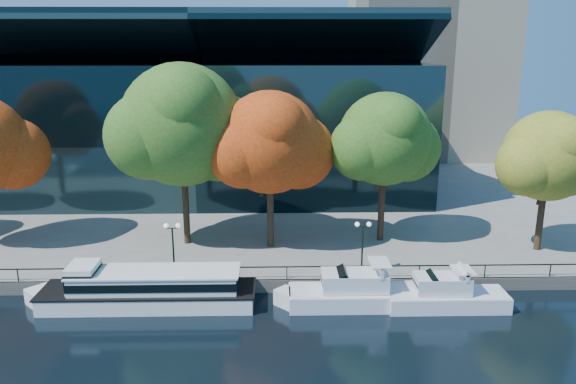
{
  "coord_description": "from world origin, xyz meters",
  "views": [
    {
      "loc": [
        4.19,
        -35.82,
        18.22
      ],
      "look_at": [
        5.2,
        8.0,
        6.48
      ],
      "focal_mm": 35.0,
      "sensor_mm": 36.0,
      "label": 1
    }
  ],
  "objects_px": {
    "tour_boat": "(143,288)",
    "tree_3": "(272,145)",
    "cruiser_near": "(355,292)",
    "tree_4": "(386,141)",
    "lamp_1": "(173,237)",
    "tree_5": "(550,158)",
    "tree_2": "(184,128)",
    "lamp_2": "(363,235)",
    "cruiser_far": "(441,295)"
  },
  "relations": [
    {
      "from": "tour_boat",
      "to": "tree_3",
      "type": "distance_m",
      "value": 15.56
    },
    {
      "from": "tour_boat",
      "to": "tree_5",
      "type": "distance_m",
      "value": 33.89
    },
    {
      "from": "tree_3",
      "to": "lamp_2",
      "type": "bearing_deg",
      "value": -39.75
    },
    {
      "from": "lamp_1",
      "to": "lamp_2",
      "type": "height_order",
      "value": "same"
    },
    {
      "from": "tree_2",
      "to": "cruiser_near",
      "type": "bearing_deg",
      "value": -38.39
    },
    {
      "from": "cruiser_near",
      "to": "tree_4",
      "type": "relative_size",
      "value": 0.87
    },
    {
      "from": "lamp_1",
      "to": "cruiser_far",
      "type": "bearing_deg",
      "value": -12.29
    },
    {
      "from": "tree_2",
      "to": "lamp_1",
      "type": "height_order",
      "value": "tree_2"
    },
    {
      "from": "tour_boat",
      "to": "tree_5",
      "type": "bearing_deg",
      "value": 13.65
    },
    {
      "from": "lamp_1",
      "to": "lamp_2",
      "type": "relative_size",
      "value": 1.0
    },
    {
      "from": "cruiser_far",
      "to": "tree_5",
      "type": "distance_m",
      "value": 16.1
    },
    {
      "from": "cruiser_near",
      "to": "lamp_2",
      "type": "xyz_separation_m",
      "value": [
        1.03,
        3.77,
        2.95
      ]
    },
    {
      "from": "tree_5",
      "to": "lamp_2",
      "type": "height_order",
      "value": "tree_5"
    },
    {
      "from": "tree_3",
      "to": "cruiser_far",
      "type": "bearing_deg",
      "value": -39.92
    },
    {
      "from": "tree_5",
      "to": "lamp_2",
      "type": "xyz_separation_m",
      "value": [
        -15.96,
        -4.44,
        -5.01
      ]
    },
    {
      "from": "tour_boat",
      "to": "tree_3",
      "type": "height_order",
      "value": "tree_3"
    },
    {
      "from": "tree_4",
      "to": "tree_5",
      "type": "relative_size",
      "value": 1.11
    },
    {
      "from": "tree_3",
      "to": "lamp_1",
      "type": "relative_size",
      "value": 3.34
    },
    {
      "from": "tree_4",
      "to": "tree_2",
      "type": "bearing_deg",
      "value": -178.44
    },
    {
      "from": "cruiser_near",
      "to": "tree_4",
      "type": "xyz_separation_m",
      "value": [
        3.97,
        10.94,
        8.95
      ]
    },
    {
      "from": "tour_boat",
      "to": "lamp_1",
      "type": "distance_m",
      "value": 4.58
    },
    {
      "from": "cruiser_near",
      "to": "lamp_2",
      "type": "relative_size",
      "value": 2.83
    },
    {
      "from": "cruiser_far",
      "to": "tree_4",
      "type": "xyz_separation_m",
      "value": [
        -2.1,
        11.41,
        9.0
      ]
    },
    {
      "from": "cruiser_near",
      "to": "cruiser_far",
      "type": "height_order",
      "value": "cruiser_near"
    },
    {
      "from": "tour_boat",
      "to": "tree_4",
      "type": "distance_m",
      "value": 23.42
    },
    {
      "from": "cruiser_near",
      "to": "tree_5",
      "type": "relative_size",
      "value": 0.96
    },
    {
      "from": "tour_boat",
      "to": "cruiser_far",
      "type": "height_order",
      "value": "tour_boat"
    },
    {
      "from": "cruiser_near",
      "to": "tour_boat",
      "type": "bearing_deg",
      "value": 178.39
    },
    {
      "from": "cruiser_far",
      "to": "lamp_2",
      "type": "relative_size",
      "value": 2.35
    },
    {
      "from": "tree_2",
      "to": "lamp_2",
      "type": "height_order",
      "value": "tree_2"
    },
    {
      "from": "tree_4",
      "to": "lamp_2",
      "type": "bearing_deg",
      "value": -112.27
    },
    {
      "from": "tree_5",
      "to": "lamp_1",
      "type": "distance_m",
      "value": 31.15
    },
    {
      "from": "tour_boat",
      "to": "lamp_1",
      "type": "xyz_separation_m",
      "value": [
        1.66,
        3.35,
        2.64
      ]
    },
    {
      "from": "tree_2",
      "to": "tree_4",
      "type": "bearing_deg",
      "value": 1.56
    },
    {
      "from": "cruiser_far",
      "to": "tree_5",
      "type": "relative_size",
      "value": 0.8
    },
    {
      "from": "tree_2",
      "to": "cruiser_far",
      "type": "bearing_deg",
      "value": -29.58
    },
    {
      "from": "tree_3",
      "to": "tree_5",
      "type": "relative_size",
      "value": 1.13
    },
    {
      "from": "tree_4",
      "to": "lamp_2",
      "type": "relative_size",
      "value": 3.27
    },
    {
      "from": "lamp_1",
      "to": "lamp_2",
      "type": "xyz_separation_m",
      "value": [
        14.46,
        0.0,
        0.0
      ]
    },
    {
      "from": "tour_boat",
      "to": "tree_2",
      "type": "xyz_separation_m",
      "value": [
        1.87,
        10.05,
        9.95
      ]
    },
    {
      "from": "cruiser_near",
      "to": "tree_2",
      "type": "bearing_deg",
      "value": 141.61
    },
    {
      "from": "cruiser_far",
      "to": "tree_2",
      "type": "bearing_deg",
      "value": 150.42
    },
    {
      "from": "tour_boat",
      "to": "lamp_1",
      "type": "height_order",
      "value": "lamp_1"
    },
    {
      "from": "tree_3",
      "to": "lamp_2",
      "type": "xyz_separation_m",
      "value": [
        6.91,
        -5.75,
        -5.99
      ]
    },
    {
      "from": "tree_4",
      "to": "tree_5",
      "type": "bearing_deg",
      "value": -11.83
    },
    {
      "from": "cruiser_near",
      "to": "tree_4",
      "type": "height_order",
      "value": "tree_4"
    },
    {
      "from": "lamp_2",
      "to": "tree_4",
      "type": "bearing_deg",
      "value": 67.73
    },
    {
      "from": "cruiser_near",
      "to": "lamp_1",
      "type": "height_order",
      "value": "lamp_1"
    },
    {
      "from": "cruiser_near",
      "to": "cruiser_far",
      "type": "distance_m",
      "value": 6.08
    },
    {
      "from": "tree_5",
      "to": "lamp_1",
      "type": "xyz_separation_m",
      "value": [
        -30.42,
        -4.44,
        -5.01
      ]
    }
  ]
}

